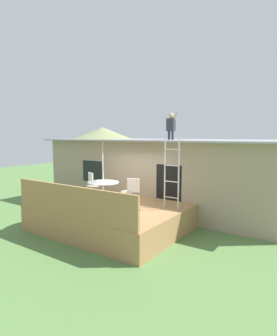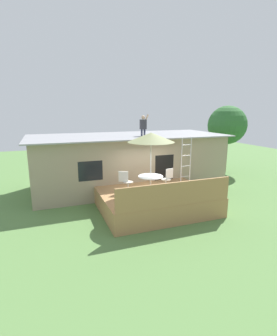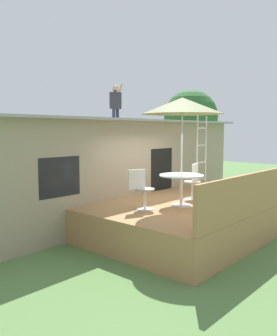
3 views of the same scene
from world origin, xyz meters
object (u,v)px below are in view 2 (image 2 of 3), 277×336
at_px(person_figure, 143,124).
at_px(patio_chair_right, 167,179).
at_px(patio_chair_left, 126,182).
at_px(patio_umbrella, 151,137).
at_px(backyard_tree, 227,125).
at_px(step_ladder, 186,161).
at_px(patio_table, 151,180).

distance_m(person_figure, patio_chair_right, 3.61).
height_order(person_figure, patio_chair_left, person_figure).
relative_size(person_figure, patio_chair_right, 1.21).
height_order(patio_umbrella, backyard_tree, backyard_tree).
xyz_separation_m(patio_umbrella, patio_chair_left, (-0.92, 0.43, -1.89)).
distance_m(person_figure, backyard_tree, 7.06).
height_order(step_ladder, person_figure, person_figure).
relative_size(patio_table, patio_umbrella, 0.41).
bearing_deg(person_figure, patio_chair_right, -89.71).
bearing_deg(backyard_tree, person_figure, -165.33).
bearing_deg(patio_chair_left, patio_umbrella, 0.00).
relative_size(step_ladder, patio_chair_left, 2.39).
distance_m(patio_table, backyard_tree, 9.29).
distance_m(step_ladder, patio_chair_left, 3.13).
bearing_deg(patio_chair_left, patio_chair_right, 19.15).
bearing_deg(patio_chair_left, patio_table, 0.00).
bearing_deg(patio_chair_left, person_figure, 80.69).
relative_size(patio_umbrella, backyard_tree, 0.56).
bearing_deg(backyard_tree, step_ladder, -143.80).
xyz_separation_m(person_figure, patio_chair_right, (0.01, -2.83, -2.25)).
relative_size(step_ladder, patio_chair_right, 2.39).
relative_size(step_ladder, backyard_tree, 0.49).
distance_m(patio_chair_left, patio_chair_right, 1.82).
height_order(person_figure, patio_chair_right, person_figure).
height_order(patio_umbrella, person_figure, person_figure).
xyz_separation_m(patio_chair_right, backyard_tree, (6.81, 4.61, 1.95)).
bearing_deg(person_figure, patio_table, -105.99).
bearing_deg(patio_chair_right, backyard_tree, -161.14).
bearing_deg(patio_table, patio_chair_left, 155.01).
relative_size(patio_table, person_figure, 0.94).
bearing_deg(patio_umbrella, backyard_tree, 32.22).
distance_m(patio_umbrella, backyard_tree, 9.10).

